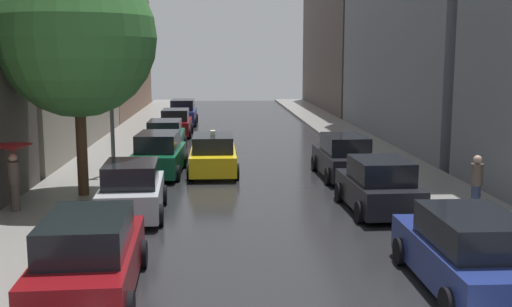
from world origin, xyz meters
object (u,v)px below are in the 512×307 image
Objects in this scene: parked_car_left_third at (159,155)px; lamp_post_left at (111,81)px; parked_car_left_second at (132,191)px; pedestrian_near_tree at (476,183)px; parked_car_left_sixth at (183,113)px; parked_car_right_second at (379,187)px; pedestrian_foreground at (13,160)px; street_tree_left at (77,38)px; parked_car_right_nearest at (469,254)px; parked_car_left_fifth at (176,123)px; parked_car_right_third at (344,158)px; parked_car_left_nearest at (89,258)px; parked_car_left_fourth at (165,137)px; taxi_midroad at (213,155)px.

lamp_post_left reaches higher than parked_car_left_third.
parked_car_left_second is 10.46m from pedestrian_near_tree.
parked_car_left_sixth is 1.06× the size of parked_car_right_second.
pedestrian_foreground reaches higher than pedestrian_near_tree.
street_tree_left is at bearing 175.07° from parked_car_left_sixth.
parked_car_right_nearest is 0.75× the size of lamp_post_left.
parked_car_left_sixth is at bearing -28.52° from pedestrian_foreground.
parked_car_left_fifth is at bearing -28.43° from pedestrian_near_tree.
pedestrian_foreground is (-3.68, -18.80, 0.95)m from parked_car_left_fifth.
parked_car_right_third is at bearing -1.97° from parked_car_right_second.
parked_car_left_fifth is (0.10, 19.02, -0.01)m from parked_car_left_second.
parked_car_left_nearest is 1.01× the size of parked_car_right_nearest.
parked_car_left_fourth is at bearing 22.62° from parked_car_right_nearest.
parked_car_right_nearest is at bearing -132.57° from parked_car_left_second.
parked_car_left_fifth is at bearing 10.73° from taxi_midroad.
parked_car_left_sixth is at bearing 6.81° from taxi_midroad.
parked_car_left_nearest is 11.82m from pedestrian_near_tree.
parked_car_left_sixth is 0.68× the size of lamp_post_left.
parked_car_left_fourth is at bearing 79.47° from street_tree_left.
parked_car_left_third is 3.56m from lamp_post_left.
parked_car_left_sixth is at bearing 84.49° from lamp_post_left.
street_tree_left reaches higher than parked_car_right_nearest.
parked_car_left_third is at bearing 30.39° from parked_car_right_nearest.
pedestrian_foreground is (-3.55, -12.50, 0.96)m from parked_car_left_fourth.
parked_car_right_third reaches higher than parked_car_left_second.
parked_car_right_second is 0.52× the size of street_tree_left.
pedestrian_foreground is 14.06m from pedestrian_near_tree.
street_tree_left reaches higher than parked_car_left_sixth.
parked_car_right_third is (7.69, 5.60, 0.02)m from parked_car_left_second.
parked_car_left_fourth is 2.41× the size of pedestrian_near_tree.
parked_car_left_second reaches higher than parked_car_left_fourth.
street_tree_left is at bearing 155.97° from parked_car_left_third.
pedestrian_foreground is at bearing 169.30° from parked_car_left_fifth.
street_tree_left is 1.24× the size of lamp_post_left.
parked_car_left_nearest reaches higher than parked_car_left_second.
pedestrian_near_tree is at bearing -109.95° from parked_car_right_second.
taxi_midroad reaches higher than parked_car_left_nearest.
street_tree_left is at bearing 173.33° from parked_car_left_fifth.
pedestrian_foreground is 6.85m from lamp_post_left.
parked_car_left_fourth is 12.48m from parked_car_left_sixth.
taxi_midroad is at bearing 22.35° from parked_car_right_nearest.
lamp_post_left is (-1.82, -0.23, 3.05)m from parked_car_left_third.
parked_car_left_second is at bearing -179.92° from parked_car_left_fourth.
parked_car_left_second is at bearing 88.66° from parked_car_right_second.
parked_car_right_second is (7.67, 0.05, 0.01)m from parked_car_left_second.
street_tree_left is (-4.40, -4.53, 4.67)m from taxi_midroad.
parked_car_left_fourth is 7.20m from lamp_post_left.
parked_car_right_second is at bearing -128.88° from parked_car_left_third.
parked_car_right_third is at bearing 1.10° from parked_car_right_nearest.
pedestrian_near_tree is (10.45, -13.58, 0.31)m from parked_car_left_fourth.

